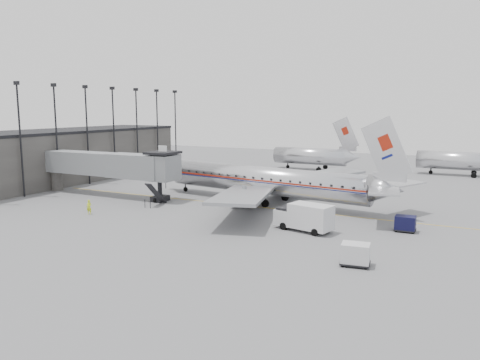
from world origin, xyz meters
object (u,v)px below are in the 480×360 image
object	(u,v)px
ramp_worker	(89,207)
baggage_cart_white	(355,254)
service_van	(304,216)
baggage_cart_navy	(405,223)
airliner	(268,181)

from	to	relation	value
ramp_worker	baggage_cart_white	bearing A→B (deg)	-21.91
service_van	baggage_cart_navy	xyz separation A→B (m)	(8.85, 3.98, -0.59)
service_van	baggage_cart_white	distance (m)	10.52
baggage_cart_navy	ramp_worker	distance (m)	33.66
baggage_cart_white	ramp_worker	size ratio (longest dim) A/B	1.45
baggage_cart_navy	ramp_worker	bearing A→B (deg)	-166.95
service_van	baggage_cart_navy	distance (m)	9.73
service_van	ramp_worker	distance (m)	24.19
baggage_cart_navy	baggage_cart_white	bearing A→B (deg)	-100.42
baggage_cart_navy	baggage_cart_white	distance (m)	12.18
service_van	ramp_worker	world-z (taller)	service_van
airliner	service_van	xyz separation A→B (m)	(8.50, -10.88, -1.37)
airliner	ramp_worker	xyz separation A→B (m)	(-15.34, -14.90, -1.96)
baggage_cart_white	ramp_worker	distance (m)	30.90
airliner	ramp_worker	world-z (taller)	airliner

